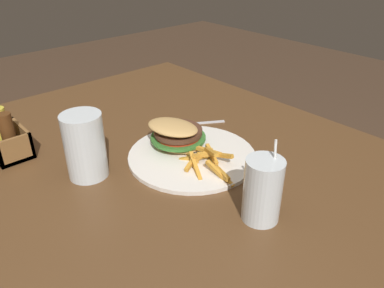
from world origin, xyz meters
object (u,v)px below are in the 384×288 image
object	(u,v)px
juice_glass	(262,192)
condiment_caddy	(7,139)
spoon	(176,123)
beer_glass	(85,148)
meal_plate_near	(185,145)

from	to	relation	value
juice_glass	condiment_caddy	xyz separation A→B (m)	(0.58, 0.28, -0.02)
spoon	beer_glass	bearing A→B (deg)	43.03
meal_plate_near	spoon	size ratio (longest dim) A/B	1.87
spoon	meal_plate_near	bearing A→B (deg)	89.91
juice_glass	spoon	xyz separation A→B (m)	(0.42, -0.13, -0.05)
beer_glass	spoon	world-z (taller)	beer_glass
beer_glass	condiment_caddy	size ratio (longest dim) A/B	1.22
condiment_caddy	spoon	bearing A→B (deg)	-110.23
meal_plate_near	beer_glass	bearing A→B (deg)	71.95
meal_plate_near	beer_glass	distance (m)	0.24
beer_glass	spoon	bearing A→B (deg)	-78.47
juice_glass	condiment_caddy	bearing A→B (deg)	25.98
beer_glass	spoon	xyz separation A→B (m)	(0.06, -0.31, -0.06)
meal_plate_near	condiment_caddy	bearing A→B (deg)	48.66
juice_glass	condiment_caddy	distance (m)	0.64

